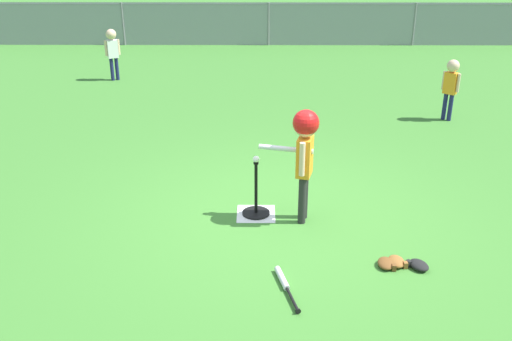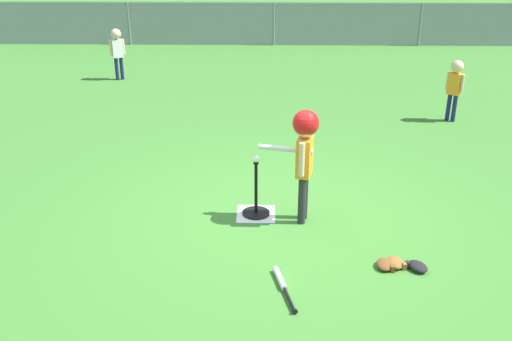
% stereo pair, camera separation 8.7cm
% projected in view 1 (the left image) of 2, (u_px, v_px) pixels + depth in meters
% --- Properties ---
extents(ground_plane, '(60.00, 60.00, 0.00)m').
position_uv_depth(ground_plane, '(281.00, 217.00, 6.48)').
color(ground_plane, '#3D7A2D').
extents(home_plate, '(0.44, 0.44, 0.01)m').
position_uv_depth(home_plate, '(256.00, 214.00, 6.55)').
color(home_plate, white).
rests_on(home_plate, ground_plane).
extents(batting_tee, '(0.32, 0.32, 0.65)m').
position_uv_depth(batting_tee, '(256.00, 206.00, 6.51)').
color(batting_tee, black).
rests_on(batting_tee, ground_plane).
extents(baseball_on_tee, '(0.07, 0.07, 0.07)m').
position_uv_depth(baseball_on_tee, '(256.00, 159.00, 6.27)').
color(baseball_on_tee, white).
rests_on(baseball_on_tee, batting_tee).
extents(batter_child, '(0.64, 0.36, 1.30)m').
position_uv_depth(batter_child, '(305.00, 143.00, 6.05)').
color(batter_child, '#262626').
rests_on(batter_child, ground_plane).
extents(fielder_near_right, '(0.29, 0.21, 1.08)m').
position_uv_depth(fielder_near_right, '(112.00, 48.00, 11.92)').
color(fielder_near_right, '#191E4C').
rests_on(fielder_near_right, ground_plane).
extents(fielder_near_left, '(0.24, 0.23, 1.04)m').
position_uv_depth(fielder_near_left, '(451.00, 82.00, 9.44)').
color(fielder_near_left, '#191E4C').
rests_on(fielder_near_left, ground_plane).
extents(spare_bat_silver, '(0.22, 0.68, 0.06)m').
position_uv_depth(spare_bat_silver, '(284.00, 283.00, 5.24)').
color(spare_bat_silver, silver).
rests_on(spare_bat_silver, ground_plane).
extents(glove_by_plate, '(0.18, 0.24, 0.07)m').
position_uv_depth(glove_by_plate, '(386.00, 263.00, 5.53)').
color(glove_by_plate, brown).
rests_on(glove_by_plate, ground_plane).
extents(glove_near_bats, '(0.18, 0.23, 0.07)m').
position_uv_depth(glove_near_bats, '(397.00, 262.00, 5.56)').
color(glove_near_bats, brown).
rests_on(glove_near_bats, ground_plane).
extents(glove_tossed_aside, '(0.24, 0.27, 0.07)m').
position_uv_depth(glove_tossed_aside, '(418.00, 265.00, 5.50)').
color(glove_tossed_aside, black).
rests_on(glove_tossed_aside, ground_plane).
extents(outfield_fence, '(16.06, 0.06, 1.15)m').
position_uv_depth(outfield_fence, '(268.00, 23.00, 15.50)').
color(outfield_fence, slate).
rests_on(outfield_fence, ground_plane).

